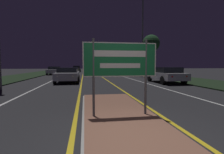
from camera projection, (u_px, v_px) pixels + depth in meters
The scene contains 19 objects.
ground_plane at pixel (137, 143), 3.43m from camera, with size 160.00×160.00×0.00m, color #232326.
median_island at pixel (120, 117), 5.05m from camera, with size 2.17×7.37×0.10m.
verge_left at pixel (15, 77), 21.66m from camera, with size 5.00×100.00×0.08m.
verge_right at pixel (160, 76), 24.62m from camera, with size 5.00×100.00×0.08m.
centre_line_yellow_left at pixel (83, 75), 27.87m from camera, with size 0.12×70.00×0.01m.
centre_line_yellow_right at pixel (99, 75), 28.27m from camera, with size 0.12×70.00×0.01m.
lane_line_white_left at pixel (64, 75), 27.42m from camera, with size 0.12×70.00×0.01m.
lane_line_white_right at pixel (116, 75), 28.73m from camera, with size 0.12×70.00×0.01m.
edge_line_white_left at pixel (44, 75), 26.95m from camera, with size 0.10×70.00×0.01m.
edge_line_white_right at pixel (134, 75), 29.19m from camera, with size 0.10×70.00×0.01m.
highway_sign at pixel (120, 63), 4.94m from camera, with size 2.11×0.07×2.17m.
streetlight_right_near at pixel (143, 25), 22.23m from camera, with size 0.49×0.49×10.95m.
car_receding_0 at pixel (166, 74), 15.24m from camera, with size 2.03×4.67×1.37m.
car_receding_1 at pixel (132, 71), 25.68m from camera, with size 2.00×4.29×1.30m.
car_approaching_0 at pixel (68, 75), 15.66m from camera, with size 2.04×4.29×1.33m.
car_approaching_1 at pixel (54, 70), 28.92m from camera, with size 1.94×4.50×1.35m.
car_approaching_2 at pixel (77, 69), 41.59m from camera, with size 1.89×4.18×1.44m.
warning_sign at pixel (153, 65), 28.05m from camera, with size 0.60×0.06×2.39m.
roadside_palm_right at pixel (151, 44), 26.23m from camera, with size 2.59×2.59×6.05m.
Camera 1 is at (-1.01, -3.22, 1.53)m, focal length 28.00 mm.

